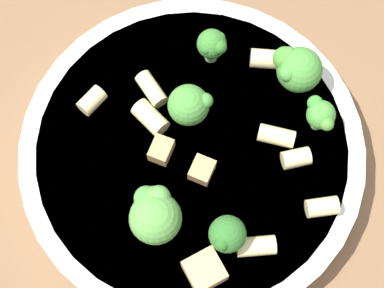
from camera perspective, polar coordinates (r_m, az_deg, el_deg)
name	(u,v)px	position (r m, az deg, el deg)	size (l,w,h in m)	color
ground_plane	(192,161)	(0.54, 0.00, -1.54)	(2.00, 2.00, 0.00)	brown
pasta_bowl	(192,154)	(0.53, 0.00, -0.87)	(0.28, 0.28, 0.03)	silver
broccoli_floret_0	(297,68)	(0.52, 9.29, 6.68)	(0.04, 0.04, 0.04)	#9EC175
broccoli_floret_1	(213,45)	(0.53, 1.83, 8.80)	(0.03, 0.02, 0.04)	#84AD60
broccoli_floret_2	(227,235)	(0.47, 3.13, -8.12)	(0.03, 0.03, 0.04)	#84AD60
broccoli_floret_3	(189,104)	(0.50, -0.27, 3.53)	(0.03, 0.03, 0.04)	#9EC175
broccoli_floret_4	(155,214)	(0.47, -3.29, -6.19)	(0.04, 0.04, 0.04)	#84AD60
broccoli_floret_5	(321,115)	(0.51, 11.36, 2.58)	(0.03, 0.02, 0.03)	#9EC175
rigatoni_0	(151,89)	(0.53, -3.62, 4.89)	(0.01, 0.01, 0.03)	beige
rigatoni_1	(92,101)	(0.53, -8.89, 3.84)	(0.01, 0.01, 0.02)	beige
rigatoni_2	(296,158)	(0.51, 9.23, -1.24)	(0.01, 0.01, 0.02)	beige
rigatoni_3	(256,246)	(0.49, 5.71, -9.03)	(0.01, 0.01, 0.03)	beige
rigatoni_4	(152,115)	(0.52, -3.57, 2.55)	(0.02, 0.02, 0.03)	beige
rigatoni_5	(276,136)	(0.51, 7.51, 0.72)	(0.01, 0.01, 0.03)	beige
rigatoni_6	(267,59)	(0.54, 6.67, 7.52)	(0.02, 0.02, 0.03)	beige
rigatoni_7	(322,207)	(0.50, 11.49, -5.50)	(0.01, 0.01, 0.02)	beige
chicken_chunk_0	(161,150)	(0.51, -2.76, -0.54)	(0.02, 0.02, 0.01)	tan
chicken_chunk_1	(205,271)	(0.48, 1.12, -11.20)	(0.03, 0.03, 0.02)	tan
chicken_chunk_2	(202,170)	(0.50, 0.90, -2.32)	(0.02, 0.02, 0.01)	tan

